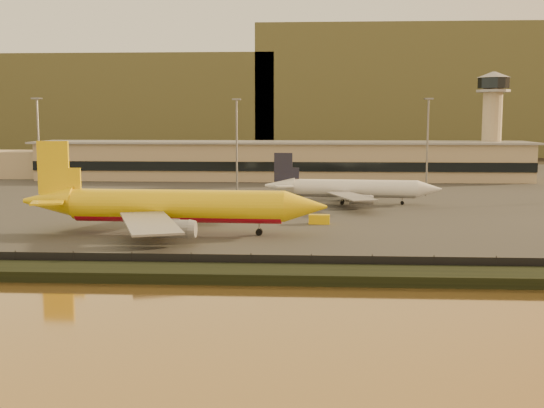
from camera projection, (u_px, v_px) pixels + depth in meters
The scene contains 12 objects.
ground at pixel (245, 253), 103.50m from camera, with size 900.00×900.00×0.00m, color black.
embankment at pixel (233, 274), 86.57m from camera, with size 320.00×7.00×1.40m, color black.
tarmac at pixel (277, 189), 197.59m from camera, with size 320.00×220.00×0.20m, color #2D2D2D.
perimeter_fence at pixel (236, 263), 90.46m from camera, with size 300.00×0.05×2.20m, color black.
terminal_building at pixel (238, 161), 227.91m from camera, with size 202.00×25.00×12.60m.
control_tower at pixel (492, 114), 226.55m from camera, with size 11.20×11.20×35.50m.
apron_light_masts at pixel (331, 137), 174.97m from camera, with size 152.20×12.20×25.40m.
distant_hills at pixel (264, 101), 437.56m from camera, with size 470.00×160.00×70.00m.
dhl_cargo_jet at pixel (172, 207), 118.95m from camera, with size 54.22×53.15×16.21m.
white_narrowbody_jet at pixel (352, 189), 161.20m from camera, with size 41.78×40.65×12.00m.
gse_vehicle_yellow at pixel (319, 219), 130.82m from camera, with size 4.00×1.80×1.80m, color yellow.
gse_vehicle_white at pixel (189, 211), 142.93m from camera, with size 3.87×1.74×1.74m, color white.
Camera 1 is at (9.90, -101.36, 20.32)m, focal length 45.00 mm.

